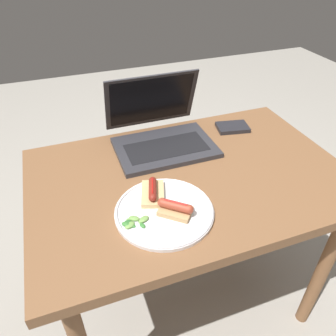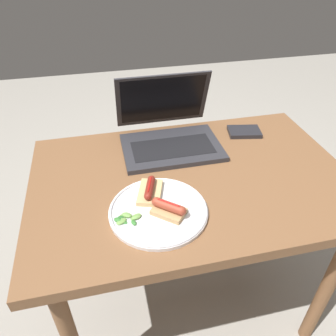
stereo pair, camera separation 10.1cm
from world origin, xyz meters
The scene contains 8 objects.
ground_plane centered at (0.00, 0.00, 0.00)m, with size 6.00×6.00×0.00m, color #9E998E.
desk centered at (0.00, 0.00, 0.63)m, with size 1.05×0.69×0.72m.
laptop centered at (-0.03, 0.21, 0.76)m, with size 0.36×0.31×0.24m.
plate centered at (-0.14, -0.14, 0.73)m, with size 0.28×0.28×0.02m.
sausage_toast_left centered at (-0.12, -0.16, 0.75)m, with size 0.11×0.10×0.04m.
sausage_toast_middle centered at (-0.15, -0.07, 0.74)m, with size 0.10×0.13×0.04m.
salad_pile centered at (-0.24, -0.16, 0.73)m, with size 0.08×0.06×0.01m.
external_drive centered at (0.28, 0.22, 0.73)m, with size 0.14×0.11×0.02m.
Camera 1 is at (-0.36, -0.78, 1.38)m, focal length 35.00 mm.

